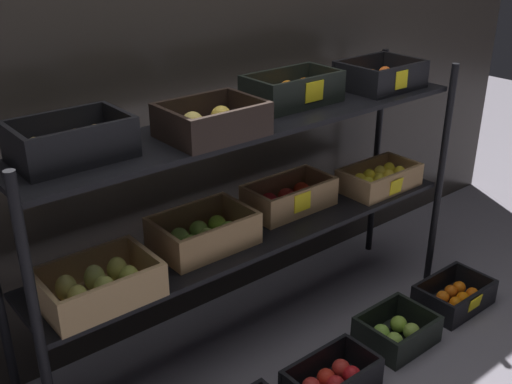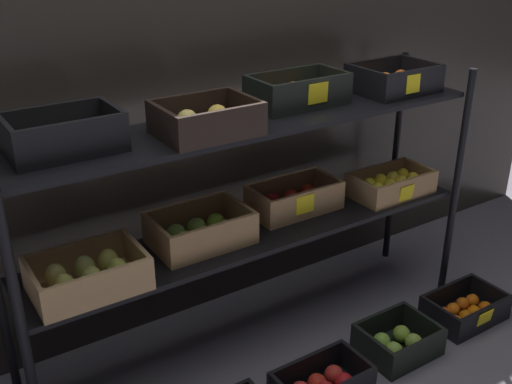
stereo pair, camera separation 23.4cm
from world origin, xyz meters
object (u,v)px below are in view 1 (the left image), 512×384
at_px(crate_ground_apple_red, 332,381).
at_px(crate_ground_tangerine, 454,297).
at_px(crate_ground_apple_green, 396,332).
at_px(display_rack, 254,176).

xyz_separation_m(crate_ground_apple_red, crate_ground_tangerine, (0.84, 0.04, -0.00)).
relative_size(crate_ground_apple_green, crate_ground_tangerine, 0.87).
bearing_deg(display_rack, crate_ground_apple_red, -88.82).
bearing_deg(crate_ground_tangerine, display_rack, 154.24).
distance_m(display_rack, crate_ground_tangerine, 1.17).
height_order(crate_ground_apple_green, crate_ground_tangerine, crate_ground_apple_green).
bearing_deg(crate_ground_apple_red, crate_ground_apple_green, 4.87).
relative_size(crate_ground_apple_red, crate_ground_apple_green, 1.18).
bearing_deg(crate_ground_apple_red, display_rack, 91.18).
bearing_deg(crate_ground_tangerine, crate_ground_apple_red, -177.40).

